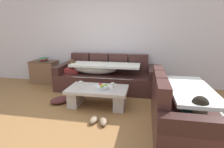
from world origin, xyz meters
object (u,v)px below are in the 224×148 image
object	(u,v)px
coffee_table	(98,94)
wine_glass_near_left	(81,84)
couch_along_wall	(104,77)
fruit_bowl	(102,87)
open_magazine	(108,86)
pair_of_shoes	(98,120)
couch_near_window	(182,109)
wine_glass_near_right	(112,85)
crumpled_garment	(60,100)
book_stack_on_cabinet	(44,59)
side_cabinet	(44,72)

from	to	relation	value
coffee_table	wine_glass_near_left	world-z (taller)	wine_glass_near_left
coffee_table	couch_along_wall	bearing A→B (deg)	95.36
fruit_bowl	open_magazine	distance (m)	0.18
pair_of_shoes	coffee_table	bearing A→B (deg)	105.62
fruit_bowl	open_magazine	bearing A→B (deg)	62.13
open_magazine	fruit_bowl	bearing A→B (deg)	-108.53
couch_near_window	wine_glass_near_right	size ratio (longest dim) A/B	11.07
coffee_table	wine_glass_near_left	bearing A→B (deg)	-153.92
coffee_table	crumpled_garment	size ratio (longest dim) A/B	3.00
book_stack_on_cabinet	crumpled_garment	world-z (taller)	book_stack_on_cabinet
coffee_table	crumpled_garment	distance (m)	0.86
couch_near_window	wine_glass_near_right	distance (m)	1.29
open_magazine	side_cabinet	xyz separation A→B (m)	(-2.10, 1.15, -0.06)
wine_glass_near_left	pair_of_shoes	distance (m)	0.86
pair_of_shoes	wine_glass_near_right	bearing A→B (deg)	75.69
couch_along_wall	couch_near_window	bearing A→B (deg)	-45.87
wine_glass_near_left	book_stack_on_cabinet	xyz separation A→B (m)	(-1.60, 1.41, 0.20)
couch_near_window	wine_glass_near_left	distance (m)	1.88
couch_near_window	fruit_bowl	bearing A→B (deg)	67.74
book_stack_on_cabinet	side_cabinet	bearing A→B (deg)	171.11
couch_along_wall	side_cabinet	bearing A→B (deg)	172.98
open_magazine	book_stack_on_cabinet	size ratio (longest dim) A/B	1.22
pair_of_shoes	book_stack_on_cabinet	bearing A→B (deg)	137.10
wine_glass_near_left	open_magazine	distance (m)	0.56
wine_glass_near_left	crumpled_garment	bearing A→B (deg)	166.28
couch_near_window	crumpled_garment	bearing A→B (deg)	75.51
couch_along_wall	coffee_table	size ratio (longest dim) A/B	2.07
fruit_bowl	side_cabinet	world-z (taller)	side_cabinet
wine_glass_near_right	coffee_table	bearing A→B (deg)	156.96
fruit_bowl	crumpled_garment	xyz separation A→B (m)	(-0.94, 0.03, -0.36)
crumpled_garment	book_stack_on_cabinet	bearing A→B (deg)	129.86
couch_near_window	fruit_bowl	world-z (taller)	couch_near_window
couch_near_window	book_stack_on_cabinet	world-z (taller)	couch_near_window
coffee_table	open_magazine	world-z (taller)	open_magazine
couch_near_window	couch_along_wall	bearing A→B (deg)	44.13
fruit_bowl	couch_near_window	bearing A→B (deg)	-22.26
couch_along_wall	wine_glass_near_right	size ratio (longest dim) A/B	14.99
couch_along_wall	open_magazine	size ratio (longest dim) A/B	8.88
couch_near_window	side_cabinet	distance (m)	3.92
open_magazine	pair_of_shoes	size ratio (longest dim) A/B	0.85
couch_near_window	fruit_bowl	size ratio (longest dim) A/B	6.56
wine_glass_near_left	couch_near_window	bearing A→B (deg)	-14.72
side_cabinet	pair_of_shoes	distance (m)	2.89
fruit_bowl	crumpled_garment	bearing A→B (deg)	178.22
side_cabinet	book_stack_on_cabinet	size ratio (longest dim) A/B	3.13
fruit_bowl	open_magazine	world-z (taller)	fruit_bowl
wine_glass_near_left	wine_glass_near_right	xyz separation A→B (m)	(0.63, 0.01, 0.00)
coffee_table	side_cabinet	bearing A→B (deg)	146.66
wine_glass_near_left	open_magazine	world-z (taller)	wine_glass_near_left
coffee_table	couch_near_window	bearing A→B (deg)	-22.33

